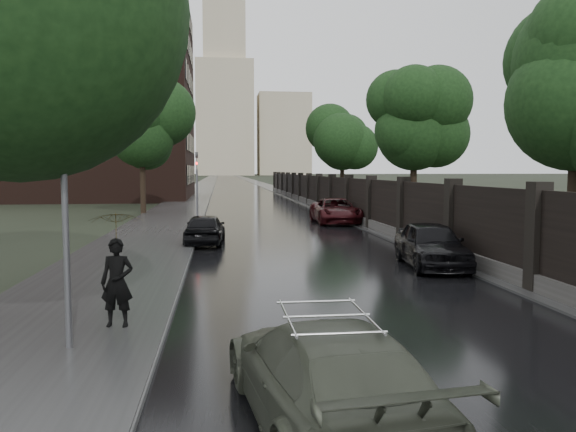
# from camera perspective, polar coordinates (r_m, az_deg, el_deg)

# --- Properties ---
(ground) EXTENTS (800.00, 800.00, 0.00)m
(ground) POSITION_cam_1_polar(r_m,az_deg,el_deg) (8.69, 14.23, -15.52)
(ground) COLOR black
(ground) RESTS_ON ground
(road) EXTENTS (8.00, 420.00, 0.02)m
(road) POSITION_cam_1_polar(r_m,az_deg,el_deg) (197.63, -6.07, 3.83)
(road) COLOR black
(road) RESTS_ON ground
(sidewalk_left) EXTENTS (4.00, 420.00, 0.16)m
(sidewalk_left) POSITION_cam_1_polar(r_m,az_deg,el_deg) (197.63, -7.82, 3.83)
(sidewalk_left) COLOR #2D2D2D
(sidewalk_left) RESTS_ON ground
(verge_right) EXTENTS (3.00, 420.00, 0.08)m
(verge_right) POSITION_cam_1_polar(r_m,az_deg,el_deg) (197.79, -4.48, 3.85)
(verge_right) COLOR #2D2D2D
(verge_right) RESTS_ON ground
(fence_right) EXTENTS (0.45, 75.72, 2.70)m
(fence_right) POSITION_cam_1_polar(r_m,az_deg,el_deg) (40.37, 3.92, 1.91)
(fence_right) COLOR #383533
(fence_right) RESTS_ON ground
(tree_left_far) EXTENTS (4.25, 4.25, 7.39)m
(tree_left_far) POSITION_cam_1_polar(r_m,az_deg,el_deg) (37.99, -14.63, 7.98)
(tree_left_far) COLOR black
(tree_left_far) RESTS_ON ground
(tree_right_b) EXTENTS (4.08, 4.08, 7.01)m
(tree_right_b) POSITION_cam_1_polar(r_m,az_deg,el_deg) (31.45, 12.71, 8.19)
(tree_right_b) COLOR black
(tree_right_b) RESTS_ON ground
(tree_right_c) EXTENTS (4.08, 4.08, 7.01)m
(tree_right_c) POSITION_cam_1_polar(r_m,az_deg,el_deg) (48.77, 5.55, 7.01)
(tree_right_c) COLOR black
(tree_right_c) RESTS_ON ground
(lamp_post) EXTENTS (0.25, 0.12, 5.11)m
(lamp_post) POSITION_cam_1_polar(r_m,az_deg,el_deg) (9.41, -21.77, 2.48)
(lamp_post) COLOR #59595E
(lamp_post) RESTS_ON ground
(traffic_light) EXTENTS (0.16, 0.32, 4.00)m
(traffic_light) POSITION_cam_1_polar(r_m,az_deg,el_deg) (32.61, -9.24, 3.63)
(traffic_light) COLOR #59595E
(traffic_light) RESTS_ON ground
(brick_building) EXTENTS (24.00, 18.00, 20.00)m
(brick_building) POSITION_cam_1_polar(r_m,az_deg,el_deg) (61.85, -21.32, 10.91)
(brick_building) COLOR black
(brick_building) RESTS_ON ground
(stalinist_tower) EXTENTS (92.00, 30.00, 159.00)m
(stalinist_tower) POSITION_cam_1_polar(r_m,az_deg,el_deg) (309.63, -6.45, 11.26)
(stalinist_tower) COLOR tan
(stalinist_tower) RESTS_ON ground
(volga_sedan) EXTENTS (2.32, 4.58, 1.27)m
(volga_sedan) POSITION_cam_1_polar(r_m,az_deg,el_deg) (6.71, 3.91, -15.76)
(volga_sedan) COLOR #3F4436
(volga_sedan) RESTS_ON ground
(hatchback_left) EXTENTS (1.70, 3.80, 1.27)m
(hatchback_left) POSITION_cam_1_polar(r_m,az_deg,el_deg) (22.57, -8.43, -1.31)
(hatchback_left) COLOR black
(hatchback_left) RESTS_ON ground
(car_right_near) EXTENTS (2.09, 4.30, 1.41)m
(car_right_near) POSITION_cam_1_polar(r_m,az_deg,el_deg) (17.68, 14.35, -2.83)
(car_right_near) COLOR black
(car_right_near) RESTS_ON ground
(car_right_far) EXTENTS (2.38, 5.06, 1.40)m
(car_right_far) POSITION_cam_1_polar(r_m,az_deg,el_deg) (31.35, 4.86, 0.53)
(car_right_far) COLOR black
(car_right_far) RESTS_ON ground
(pedestrian_umbrella) EXTENTS (1.02, 1.04, 2.51)m
(pedestrian_umbrella) POSITION_cam_1_polar(r_m,az_deg,el_deg) (10.49, -17.09, -1.82)
(pedestrian_umbrella) COLOR black
(pedestrian_umbrella) RESTS_ON sidewalk_left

